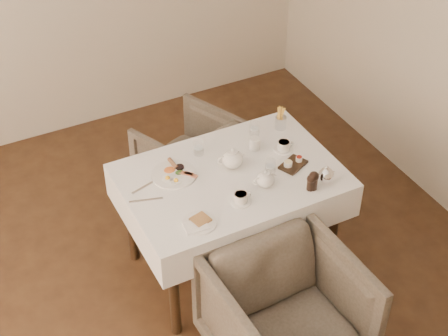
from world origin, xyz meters
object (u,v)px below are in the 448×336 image
object	(u,v)px
table	(231,190)
armchair_far	(190,156)
teapot_centre	(233,158)
armchair_near	(286,315)
breakfast_plate	(174,173)

from	to	relation	value
table	armchair_far	world-z (taller)	table
armchair_far	teapot_centre	xyz separation A→B (m)	(-0.06, -0.76, 0.53)
table	armchair_near	size ratio (longest dim) A/B	1.64
armchair_far	breakfast_plate	distance (m)	0.91
armchair_near	armchair_far	bearing A→B (deg)	82.04
breakfast_plate	teapot_centre	size ratio (longest dim) A/B	1.55
table	armchair_near	xyz separation A→B (m)	(-0.07, -0.78, -0.28)
table	armchair_far	xyz separation A→B (m)	(0.10, 0.82, -0.35)
armchair_near	teapot_centre	bearing A→B (deg)	80.81
table	armchair_far	bearing A→B (deg)	82.83
armchair_far	breakfast_plate	size ratio (longest dim) A/B	2.36
armchair_near	armchair_far	size ratio (longest dim) A/B	1.23
table	armchair_far	distance (m)	0.90
armchair_near	armchair_far	xyz separation A→B (m)	(0.17, 1.60, -0.07)
table	breakfast_plate	distance (m)	0.36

